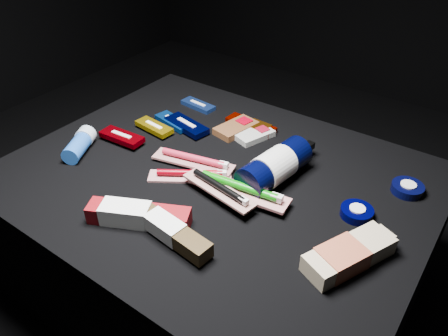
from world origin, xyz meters
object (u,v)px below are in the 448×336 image
Objects in this scene: lotion_bottle at (275,167)px; deodorant_stick at (80,144)px; bodywash_bottle at (348,255)px; toothpaste_carton_red at (134,215)px.

lotion_bottle reaches higher than deodorant_stick.
bodywash_bottle is 1.59× the size of deodorant_stick.
toothpaste_carton_red is at bearing -46.99° from deodorant_stick.
bodywash_bottle is 0.71m from deodorant_stick.
toothpaste_carton_red is at bearing -136.03° from bodywash_bottle.
deodorant_stick is at bearing -153.17° from bodywash_bottle.
lotion_bottle is at bearing -5.64° from deodorant_stick.
toothpaste_carton_red is (0.31, -0.11, -0.00)m from deodorant_stick.
bodywash_bottle is (0.24, -0.14, -0.02)m from lotion_bottle.
deodorant_stick reaches higher than bodywash_bottle.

